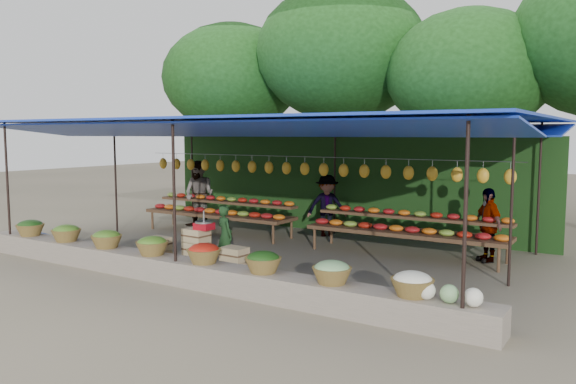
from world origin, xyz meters
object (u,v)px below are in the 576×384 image
Objects in this scene: vendor_seated at (225,235)px; blue_crate_front at (40,240)px; crate_counter at (195,252)px; blue_crate_back at (64,236)px; weighing_scale at (204,225)px.

vendor_seated is 2.69× the size of blue_crate_front.
crate_counter is 0.67m from vendor_seated.
blue_crate_front is (-4.49, -0.23, -0.18)m from crate_counter.
blue_crate_front is 0.84× the size of blue_crate_back.
weighing_scale is 0.68× the size of blue_crate_back.
crate_counter is 4.50m from blue_crate_front.
weighing_scale is at bearing 12.10° from blue_crate_back.
vendor_seated is (0.07, 0.54, -0.27)m from weighing_scale.
vendor_seated is at bearing 21.11° from blue_crate_front.
weighing_scale is (0.22, -0.00, 0.54)m from crate_counter.
crate_counter is 0.59m from weighing_scale.
crate_counter is 2.02× the size of vendor_seated.
crate_counter is at bearing 85.73° from vendor_seated.
blue_crate_front is at bearing 33.21° from vendor_seated.
crate_counter is at bearing 180.00° from weighing_scale.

